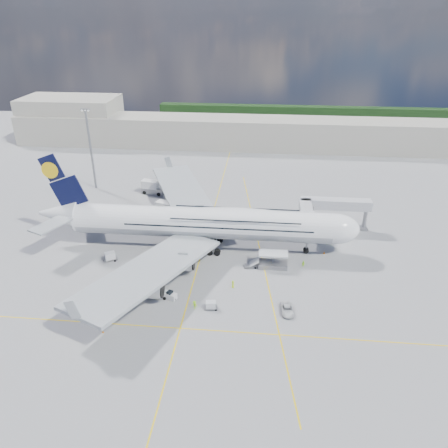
# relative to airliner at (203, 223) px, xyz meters

# --- Properties ---
(ground) EXTENTS (300.00, 300.00, 0.00)m
(ground) POSITION_rel_airliner_xyz_m (-0.26, -10.00, -6.87)
(ground) COLOR gray
(ground) RESTS_ON ground
(taxi_line_main) EXTENTS (0.25, 220.00, 0.01)m
(taxi_line_main) POSITION_rel_airliner_xyz_m (-0.26, -10.00, -6.86)
(taxi_line_main) COLOR yellow
(taxi_line_main) RESTS_ON ground
(taxi_line_cross) EXTENTS (120.00, 0.25, 0.01)m
(taxi_line_cross) POSITION_rel_airliner_xyz_m (-0.26, -30.00, -6.86)
(taxi_line_cross) COLOR yellow
(taxi_line_cross) RESTS_ON ground
(taxi_line_diag) EXTENTS (14.16, 99.06, 0.01)m
(taxi_line_diag) POSITION_rel_airliner_xyz_m (13.74, -0.00, -6.86)
(taxi_line_diag) COLOR yellow
(taxi_line_diag) RESTS_ON ground
(airliner) EXTENTS (77.26, 79.15, 23.71)m
(airliner) POSITION_rel_airliner_xyz_m (0.00, 0.00, 0.00)
(airliner) COLOR white
(airliner) RESTS_ON ground
(jet_bridge) EXTENTS (18.80, 12.10, 8.50)m
(jet_bridge) POSITION_rel_airliner_xyz_m (29.55, 10.94, -0.02)
(jet_bridge) COLOR #B7B7BC
(jet_bridge) RESTS_ON ground
(cargo_loader) EXTENTS (8.53, 3.20, 3.67)m
(cargo_loader) POSITION_rel_airliner_xyz_m (16.56, -7.11, -5.62)
(cargo_loader) COLOR silver
(cargo_loader) RESTS_ON ground
(light_mast) EXTENTS (3.00, 0.70, 25.50)m
(light_mast) POSITION_rel_airliner_xyz_m (-40.26, 35.00, 6.34)
(light_mast) COLOR gray
(light_mast) RESTS_ON ground
(terminal) EXTENTS (180.00, 16.00, 12.00)m
(terminal) POSITION_rel_airliner_xyz_m (-0.26, 85.00, -0.87)
(terminal) COLOR #B2AD9E
(terminal) RESTS_ON ground
(hangar) EXTENTS (40.00, 22.00, 18.00)m
(hangar) POSITION_rel_airliner_xyz_m (-70.26, 90.00, 2.13)
(hangar) COLOR #B2AD9E
(hangar) RESTS_ON ground
(tree_line) EXTENTS (160.00, 6.00, 8.00)m
(tree_line) POSITION_rel_airliner_xyz_m (39.74, 130.00, -2.87)
(tree_line) COLOR #193814
(tree_line) RESTS_ON ground
(dolly_row_a) EXTENTS (2.74, 1.61, 0.39)m
(dolly_row_a) POSITION_rel_airliner_xyz_m (-13.27, -16.91, -6.57)
(dolly_row_a) COLOR gray
(dolly_row_a) RESTS_ON ground
(dolly_row_b) EXTENTS (2.70, 1.58, 0.38)m
(dolly_row_b) POSITION_rel_airliner_xyz_m (-14.83, -20.77, -6.57)
(dolly_row_b) COLOR gray
(dolly_row_b) RESTS_ON ground
(dolly_row_c) EXTENTS (2.84, 1.80, 0.39)m
(dolly_row_c) POSITION_rel_airliner_xyz_m (-13.93, -11.77, -6.57)
(dolly_row_c) COLOR gray
(dolly_row_c) RESTS_ON ground
(dolly_back) EXTENTS (3.58, 3.03, 2.00)m
(dolly_back) POSITION_rel_airliner_xyz_m (-20.94, -7.95, -5.79)
(dolly_back) COLOR gray
(dolly_back) RESTS_ON ground
(dolly_nose_far) EXTENTS (2.80, 1.73, 1.67)m
(dolly_nose_far) POSITION_rel_airliner_xyz_m (4.66, -23.71, -5.97)
(dolly_nose_far) COLOR gray
(dolly_nose_far) RESTS_ON ground
(dolly_nose_near) EXTENTS (3.13, 2.13, 0.42)m
(dolly_nose_near) POSITION_rel_airliner_xyz_m (11.69, -7.77, -6.54)
(dolly_nose_near) COLOR gray
(dolly_nose_near) RESTS_ON ground
(baggage_tug) EXTENTS (3.09, 2.24, 1.76)m
(baggage_tug) POSITION_rel_airliner_xyz_m (-4.02, -21.24, -6.09)
(baggage_tug) COLOR silver
(baggage_tug) RESTS_ON ground
(catering_truck_inner) EXTENTS (7.38, 4.55, 4.10)m
(catering_truck_inner) POSITION_rel_airliner_xyz_m (-12.76, 17.04, -4.93)
(catering_truck_inner) COLOR gray
(catering_truck_inner) RESTS_ON ground
(catering_truck_outer) EXTENTS (7.67, 3.85, 4.39)m
(catering_truck_outer) POSITION_rel_airliner_xyz_m (-20.65, 32.12, -4.83)
(catering_truck_outer) COLOR gray
(catering_truck_outer) RESTS_ON ground
(service_van) EXTENTS (2.56, 4.90, 1.32)m
(service_van) POSITION_rel_airliner_xyz_m (19.53, -23.37, -6.21)
(service_van) COLOR silver
(service_van) RESTS_ON ground
(crew_nose) EXTENTS (0.76, 0.74, 1.77)m
(crew_nose) POSITION_rel_airliner_xyz_m (30.26, 4.63, -5.98)
(crew_nose) COLOR #8EE117
(crew_nose) RESTS_ON ground
(crew_loader) EXTENTS (0.90, 0.80, 1.57)m
(crew_loader) POSITION_rel_airliner_xyz_m (23.70, -6.56, -6.09)
(crew_loader) COLOR #AAF71A
(crew_loader) RESTS_ON ground
(crew_wing) EXTENTS (0.50, 1.08, 1.80)m
(crew_wing) POSITION_rel_airliner_xyz_m (-7.35, -6.07, -5.97)
(crew_wing) COLOR #B3DF17
(crew_wing) RESTS_ON ground
(crew_van) EXTENTS (0.72, 0.93, 1.69)m
(crew_van) POSITION_rel_airliner_xyz_m (8.39, -16.13, -6.02)
(crew_van) COLOR #D7FF1A
(crew_van) RESTS_ON ground
(crew_tug) EXTENTS (1.36, 1.10, 1.83)m
(crew_tug) POSITION_rel_airliner_xyz_m (1.47, -24.03, -5.95)
(crew_tug) COLOR #AEFF1A
(crew_tug) RESTS_ON ground
(cone_nose) EXTENTS (0.50, 0.50, 0.63)m
(cone_nose) POSITION_rel_airliner_xyz_m (29.06, -0.12, -6.56)
(cone_nose) COLOR orange
(cone_nose) RESTS_ON ground
(cone_wing_left_inner) EXTENTS (0.47, 0.47, 0.59)m
(cone_wing_left_inner) POSITION_rel_airliner_xyz_m (-8.03, 11.88, -6.58)
(cone_wing_left_inner) COLOR orange
(cone_wing_left_inner) RESTS_ON ground
(cone_wing_left_outer) EXTENTS (0.51, 0.51, 0.64)m
(cone_wing_left_outer) POSITION_rel_airliner_xyz_m (-6.90, 18.52, -6.56)
(cone_wing_left_outer) COLOR orange
(cone_wing_left_outer) RESTS_ON ground
(cone_wing_right_inner) EXTENTS (0.45, 0.45, 0.57)m
(cone_wing_right_inner) POSITION_rel_airliner_xyz_m (-8.14, -11.75, -6.59)
(cone_wing_right_inner) COLOR orange
(cone_wing_right_inner) RESTS_ON ground
(cone_wing_right_outer) EXTENTS (0.38, 0.38, 0.49)m
(cone_wing_right_outer) POSITION_rel_airliner_xyz_m (-14.05, -32.54, -6.63)
(cone_wing_right_outer) COLOR orange
(cone_wing_right_outer) RESTS_ON ground
(cone_tail) EXTENTS (0.42, 0.42, 0.53)m
(cone_tail) POSITION_rel_airliner_xyz_m (-42.17, 6.85, -6.61)
(cone_tail) COLOR orange
(cone_tail) RESTS_ON ground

